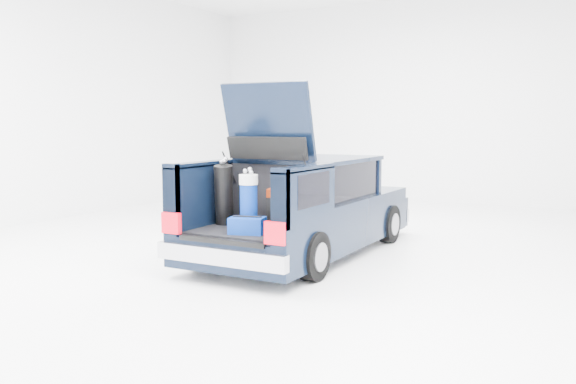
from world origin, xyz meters
The scene contains 6 objects.
ground centered at (0.00, 0.00, 0.00)m, with size 14.00×14.00×0.00m, color white.
car centered at (0.00, 0.11, 0.67)m, with size 1.87×4.65×2.47m.
red_suitcase centered at (0.19, -1.09, 0.84)m, with size 0.36×0.29×0.52m.
black_golf_bag centered at (-0.50, -1.36, 1.00)m, with size 0.37×0.42×0.90m.
blue_golf_bag centered at (-0.02, -1.51, 0.96)m, with size 0.28×0.28×0.79m.
blue_duffel centered at (0.13, -1.77, 0.70)m, with size 0.48×0.38×0.22m.
Camera 1 is at (4.07, -7.98, 1.93)m, focal length 38.00 mm.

